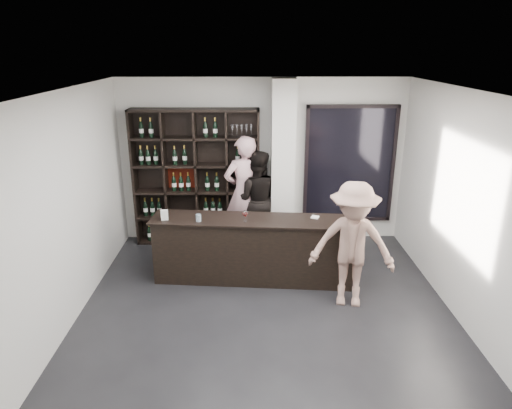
{
  "coord_description": "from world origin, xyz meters",
  "views": [
    {
      "loc": [
        -0.2,
        -5.14,
        3.39
      ],
      "look_at": [
        -0.13,
        1.1,
        1.21
      ],
      "focal_mm": 32.0,
      "sensor_mm": 36.0,
      "label": 1
    }
  ],
  "objects_px": {
    "tasting_counter": "(253,249)",
    "taster_pink": "(244,192)",
    "taster_black": "(257,199)",
    "customer": "(352,245)",
    "wine_shelf": "(197,178)"
  },
  "relations": [
    {
      "from": "tasting_counter",
      "to": "taster_pink",
      "type": "height_order",
      "value": "taster_pink"
    },
    {
      "from": "tasting_counter",
      "to": "taster_black",
      "type": "xyz_separation_m",
      "value": [
        0.07,
        1.3,
        0.37
      ]
    },
    {
      "from": "tasting_counter",
      "to": "taster_pink",
      "type": "bearing_deg",
      "value": 101.25
    },
    {
      "from": "wine_shelf",
      "to": "taster_black",
      "type": "distance_m",
      "value": 1.12
    },
    {
      "from": "wine_shelf",
      "to": "taster_black",
      "type": "bearing_deg",
      "value": -8.93
    },
    {
      "from": "tasting_counter",
      "to": "taster_black",
      "type": "distance_m",
      "value": 1.35
    },
    {
      "from": "taster_pink",
      "to": "customer",
      "type": "relative_size",
      "value": 1.13
    },
    {
      "from": "taster_pink",
      "to": "taster_black",
      "type": "distance_m",
      "value": 0.25
    },
    {
      "from": "wine_shelf",
      "to": "customer",
      "type": "xyz_separation_m",
      "value": [
        2.3,
        -2.17,
        -0.32
      ]
    },
    {
      "from": "wine_shelf",
      "to": "taster_black",
      "type": "xyz_separation_m",
      "value": [
        1.05,
        -0.17,
        -0.34
      ]
    },
    {
      "from": "wine_shelf",
      "to": "taster_pink",
      "type": "relative_size",
      "value": 1.21
    },
    {
      "from": "tasting_counter",
      "to": "customer",
      "type": "distance_m",
      "value": 1.54
    },
    {
      "from": "tasting_counter",
      "to": "wine_shelf",
      "type": "bearing_deg",
      "value": 128.8
    },
    {
      "from": "wine_shelf",
      "to": "tasting_counter",
      "type": "bearing_deg",
      "value": -56.19
    },
    {
      "from": "taster_pink",
      "to": "customer",
      "type": "height_order",
      "value": "taster_pink"
    }
  ]
}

